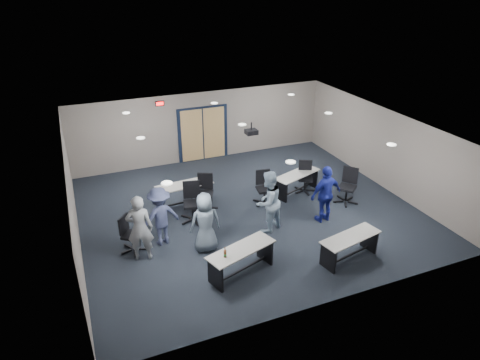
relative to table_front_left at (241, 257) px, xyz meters
name	(u,v)px	position (x,y,z in m)	size (l,w,h in m)	color
floor	(248,210)	(1.40, 2.79, -0.50)	(10.00, 10.00, 0.00)	black
back_wall	(202,126)	(1.40, 7.29, 0.85)	(10.00, 0.04, 2.70)	gray
front_wall	(332,254)	(1.40, -1.71, 0.85)	(10.00, 0.04, 2.70)	gray
left_wall	(72,202)	(-3.60, 2.79, 0.85)	(0.04, 9.00, 2.70)	gray
right_wall	(383,148)	(6.40, 2.79, 0.85)	(0.04, 9.00, 2.70)	gray
ceiling	(249,129)	(1.40, 2.79, 2.20)	(10.00, 9.00, 0.04)	white
double_door	(203,134)	(1.40, 7.25, 0.55)	(2.00, 0.07, 2.20)	black
exit_sign	(160,103)	(-0.20, 7.23, 1.95)	(0.32, 0.07, 0.18)	black
ceiling_projector	(251,132)	(1.70, 3.29, 1.90)	(0.35, 0.32, 0.37)	black
ceiling_can_lights	(245,127)	(1.40, 3.04, 2.17)	(6.24, 5.74, 0.02)	silver
table_front_left	(241,257)	(0.00, 0.00, 0.00)	(1.89, 1.12, 1.00)	#AEADA5
table_front_right	(350,244)	(2.82, -0.51, -0.03)	(1.78, 0.90, 0.69)	#AEADA5
table_back_left	(185,191)	(-0.32, 3.91, -0.01)	(1.83, 0.73, 0.73)	#AEADA5
table_back_right	(297,180)	(3.39, 3.29, -0.02)	(1.83, 1.14, 0.82)	#AEADA5
chair_back_a	(192,203)	(-0.36, 2.89, 0.09)	(0.75, 0.75, 1.19)	black
chair_back_b	(205,193)	(0.19, 3.40, 0.07)	(0.72, 0.72, 1.14)	black
chair_back_c	(265,188)	(2.07, 3.03, 0.05)	(0.69, 0.69, 1.10)	black
chair_back_d	(305,177)	(3.69, 3.26, 0.03)	(0.67, 0.67, 1.07)	black
chair_loose_left	(132,234)	(-2.29, 2.01, 0.01)	(0.64, 0.64, 1.02)	black
chair_loose_right	(347,186)	(4.54, 2.08, 0.08)	(0.73, 0.73, 1.16)	black
person_gray	(140,228)	(-2.12, 1.56, 0.41)	(0.67, 0.44, 1.83)	gray
person_plaid	(205,222)	(-0.47, 1.31, 0.33)	(0.82, 0.53, 1.67)	slate
person_lightblue	(268,202)	(1.48, 1.58, 0.41)	(0.89, 0.69, 1.83)	#A4C0D9
person_navy	(326,194)	(3.27, 1.40, 0.38)	(1.04, 0.43, 1.77)	navy
person_back	(160,216)	(-1.49, 2.06, 0.34)	(1.09, 0.63, 1.69)	#363D62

